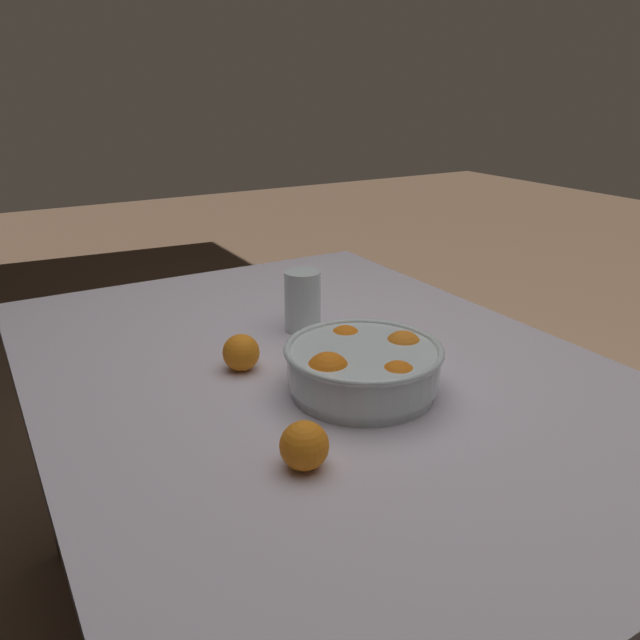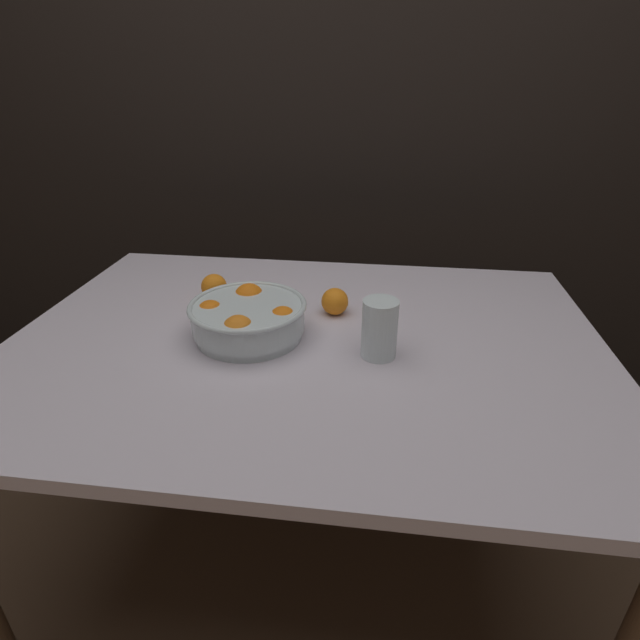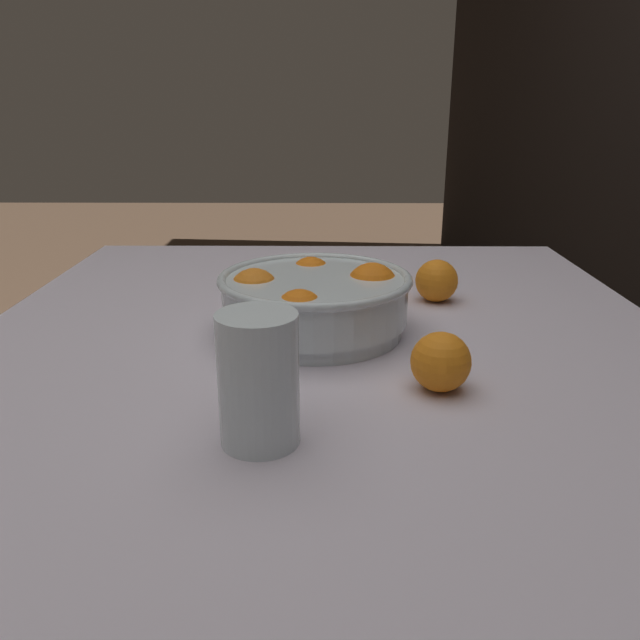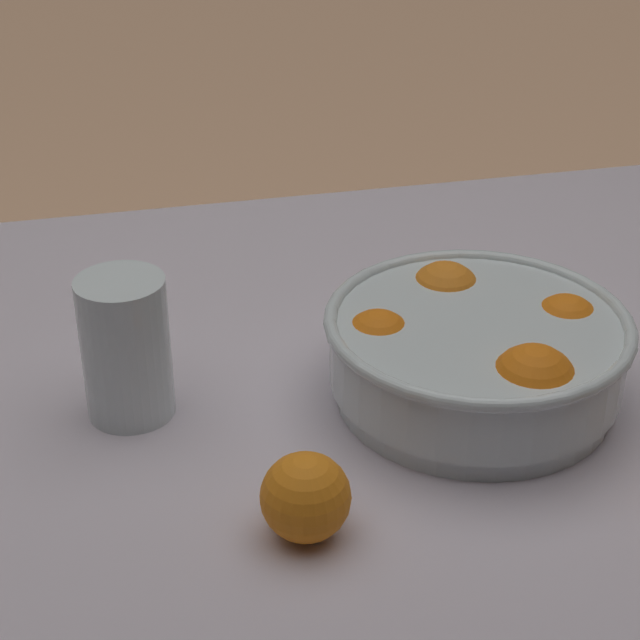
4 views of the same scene
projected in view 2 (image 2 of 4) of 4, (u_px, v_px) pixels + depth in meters
ground_plane at (309, 548)px, 1.50m from camera, size 12.00×12.00×0.00m
back_wall at (345, 65)px, 1.72m from camera, size 8.00×0.05×2.60m
dining_table at (306, 361)px, 1.20m from camera, size 1.38×1.01×0.73m
fruit_bowl at (248, 318)px, 1.15m from camera, size 0.27×0.27×0.10m
juice_glass at (379, 332)px, 1.07m from camera, size 0.08×0.08×0.13m
orange_loose_near_bowl at (214, 287)px, 1.35m from camera, size 0.07×0.07×0.07m
orange_loose_front at (335, 301)px, 1.26m from camera, size 0.07×0.07×0.07m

